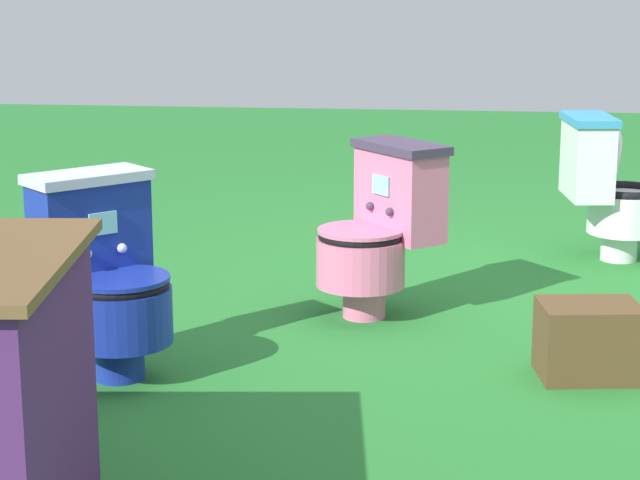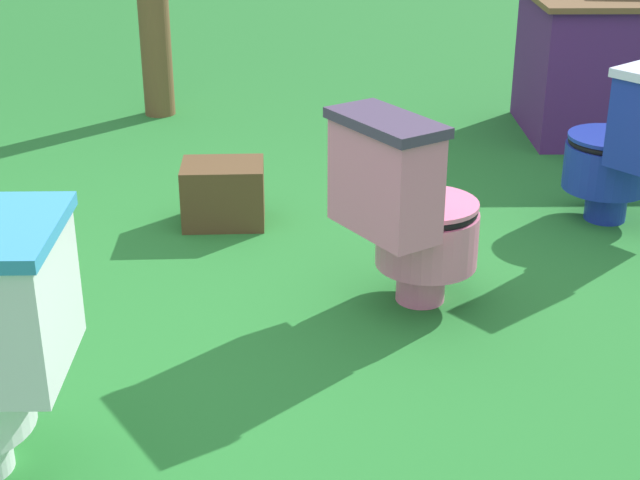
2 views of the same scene
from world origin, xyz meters
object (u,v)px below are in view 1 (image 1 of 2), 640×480
toilet_pink (379,229)px  small_crate (589,340)px  toilet_blue (106,274)px  toilet_white (608,187)px

toilet_pink → small_crate: toilet_pink is taller
toilet_pink → toilet_blue: (0.91, 0.86, 0.00)m
toilet_blue → small_crate: (-1.72, -0.17, -0.23)m
toilet_white → small_crate: 1.81m
toilet_white → toilet_blue: size_ratio=1.00×
toilet_white → toilet_blue: (1.97, 1.94, -0.00)m
toilet_pink → toilet_white: 1.51m
toilet_white → small_crate: (0.25, 1.77, -0.24)m
toilet_pink → toilet_blue: same height
toilet_pink → toilet_white: (-1.06, -1.08, 0.00)m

